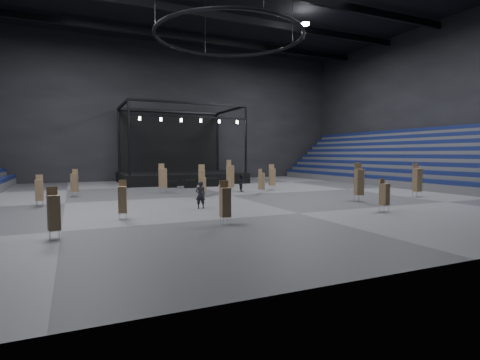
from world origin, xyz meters
name	(u,v)px	position (x,y,z in m)	size (l,w,h in m)	color
floor	(230,195)	(0.00, 0.00, 0.00)	(50.00, 50.00, 0.00)	#515053
wall_back	(169,112)	(0.00, 21.00, 9.00)	(50.00, 0.20, 18.00)	black
wall_right	(440,103)	(25.00, 0.00, 9.00)	(0.20, 42.00, 18.00)	black
bleachers_right	(424,170)	(22.94, 0.00, 1.73)	(7.20, 40.00, 6.40)	#454547
stage	(179,170)	(0.00, 16.24, 1.45)	(14.00, 10.00, 9.20)	black
truss_ring	(229,36)	(0.00, 0.00, 13.00)	(12.30, 12.30, 5.15)	black
flight_case_left	(172,184)	(-2.67, 9.04, 0.34)	(1.02, 0.51, 0.68)	black
flight_case_mid	(190,184)	(-1.04, 7.92, 0.40)	(1.20, 0.60, 0.80)	black
flight_case_right	(212,182)	(1.51, 8.55, 0.44)	(1.32, 0.66, 0.88)	black
chair_stack_0	(39,190)	(-14.00, -1.02, 1.10)	(0.48, 0.48, 2.09)	silver
chair_stack_1	(230,176)	(1.09, 2.44, 1.48)	(0.64, 0.64, 2.92)	silver
chair_stack_2	(417,179)	(13.20, -7.38, 1.41)	(0.57, 0.57, 2.72)	silver
chair_stack_3	(359,181)	(7.13, -7.52, 1.45)	(0.65, 0.65, 2.83)	silver
chair_stack_4	(202,180)	(-2.51, -0.23, 1.35)	(0.65, 0.65, 2.61)	silver
chair_stack_5	(272,176)	(5.51, 2.60, 1.30)	(0.63, 0.63, 2.47)	silver
chair_stack_6	(163,178)	(-4.72, 4.00, 1.37)	(0.68, 0.68, 2.60)	silver
chair_stack_7	(225,202)	(-5.21, -11.99, 1.13)	(0.47, 0.47, 2.16)	silver
chair_stack_8	(54,212)	(-12.71, -11.99, 1.11)	(0.52, 0.52, 2.13)	silver
chair_stack_9	(123,199)	(-9.60, -8.45, 1.09)	(0.50, 0.50, 2.09)	silver
chair_stack_10	(261,181)	(3.11, 0.18, 1.11)	(0.53, 0.53, 2.15)	silver
chair_stack_11	(384,194)	(5.08, -11.99, 1.06)	(0.54, 0.54, 1.98)	silver
chair_stack_12	(74,182)	(-11.85, 4.13, 1.17)	(0.60, 0.60, 2.24)	silver
chair_stack_13	(203,185)	(-2.49, -0.48, 1.00)	(0.47, 0.47, 1.88)	silver
man_center	(200,195)	(-4.61, -6.30, 0.87)	(0.63, 0.41, 1.73)	black
crew_member	(242,183)	(2.25, 2.45, 0.78)	(0.76, 0.59, 1.56)	black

